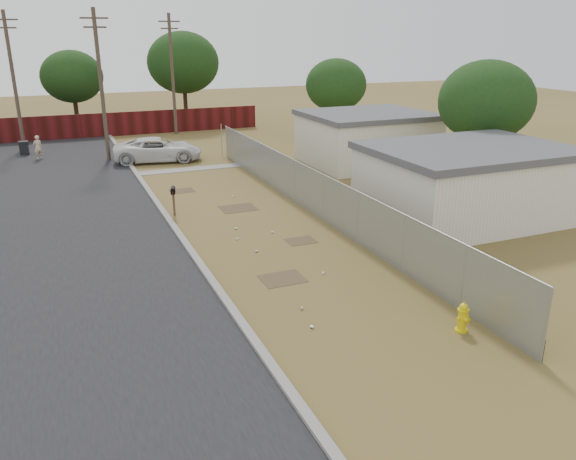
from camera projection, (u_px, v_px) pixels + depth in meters
name	position (u px, v px, depth m)	size (l,w,h in m)	color
ground	(254.00, 229.00, 22.92)	(120.00, 120.00, 0.00)	brown
street	(69.00, 196.00, 27.43)	(15.10, 60.00, 0.12)	black
chainlink_fence	(313.00, 196.00, 24.69)	(0.10, 27.06, 2.02)	#95999D
privacy_fence	(67.00, 127.00, 42.15)	(30.00, 0.12, 1.80)	#4E1013
utility_poles	(99.00, 78.00, 37.98)	(12.60, 8.24, 9.00)	#4C3D32
houses	(412.00, 157.00, 28.68)	(9.30, 17.24, 3.10)	silver
horizon_trees	(158.00, 75.00, 42.17)	(33.32, 31.94, 7.78)	#332617
fire_hydrant	(463.00, 318.00, 14.94)	(0.40, 0.41, 0.86)	yellow
mailbox	(173.00, 193.00, 24.33)	(0.31, 0.56, 1.29)	brown
pickup_truck	(158.00, 149.00, 34.83)	(2.46, 5.34, 1.48)	silver
pedestrian	(38.00, 147.00, 35.41)	(0.55, 0.36, 1.51)	#CCB196
trash_bin	(24.00, 148.00, 36.79)	(0.61, 0.67, 0.89)	black
scattered_litter	(267.00, 250.00, 20.62)	(2.07, 13.32, 0.07)	silver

